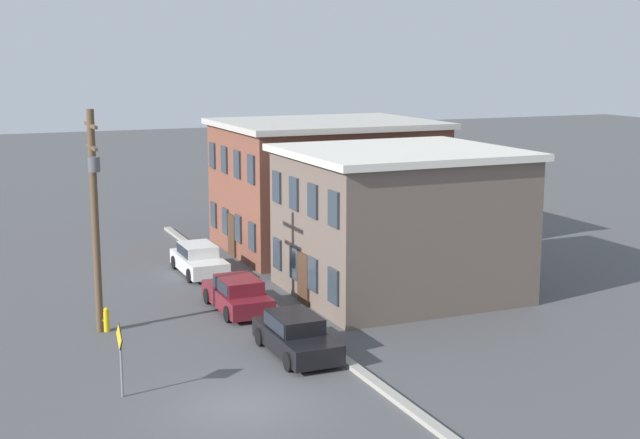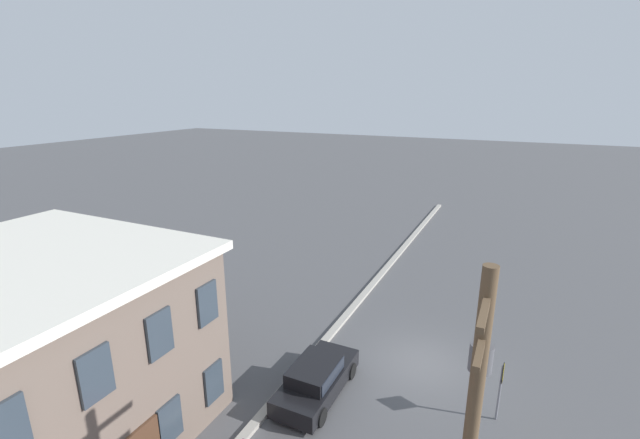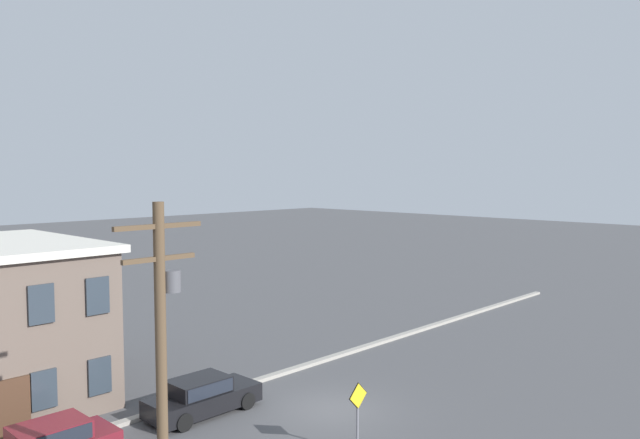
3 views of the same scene
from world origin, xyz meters
name	(u,v)px [view 1 (image 1 of 3)]	position (x,y,z in m)	size (l,w,h in m)	color
ground_plane	(242,406)	(0.00, 0.00, 0.00)	(200.00, 200.00, 0.00)	#4C4C4F
kerb_strip	(375,383)	(0.00, 4.50, 0.08)	(56.00, 0.36, 0.16)	#9E998E
apartment_corner	(326,184)	(-19.60, 11.31, 3.49)	(9.27, 11.14, 6.94)	brown
apartment_midblock	(399,221)	(-9.65, 10.49, 3.24)	(8.83, 9.51, 6.44)	#66564C
car_white	(199,258)	(-16.57, 3.30, 0.75)	(4.40, 1.92, 1.43)	silver
car_maroon	(238,293)	(-9.76, 3.06, 0.75)	(4.40, 1.92, 1.43)	maroon
car_black	(296,334)	(-3.79, 3.27, 0.75)	(4.40, 1.92, 1.43)	black
caution_sign	(120,348)	(-2.20, -3.17, 1.57)	(0.90, 0.08, 2.38)	slate
utility_pole	(95,209)	(-9.12, -2.67, 4.78)	(2.40, 0.44, 8.49)	brown
fire_hydrant	(106,319)	(-9.08, -2.44, 0.48)	(0.24, 0.34, 0.96)	yellow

